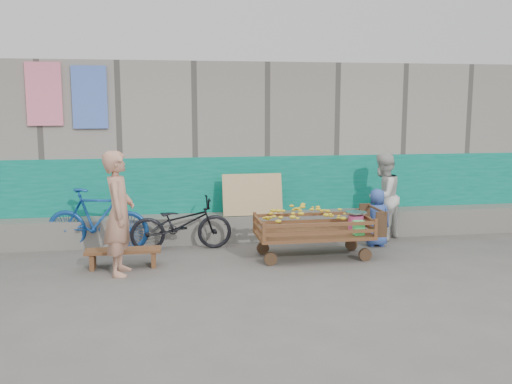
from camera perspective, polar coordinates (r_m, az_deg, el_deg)
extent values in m
plane|color=#54524D|center=(7.49, 0.08, -9.01)|extent=(80.00, 80.00, 0.00)
cube|color=gray|center=(11.23, -3.39, 4.72)|extent=(12.00, 3.00, 3.00)
cube|color=#037857|center=(9.82, -2.41, -0.55)|extent=(12.00, 0.03, 1.40)
cube|color=slate|center=(9.68, -2.22, -3.54)|extent=(12.00, 0.50, 0.45)
cube|color=tan|center=(9.49, -0.35, -0.25)|extent=(1.00, 0.19, 0.68)
cube|color=pink|center=(9.77, -20.44, 9.17)|extent=(0.55, 0.03, 1.00)
cube|color=#5277DB|center=(9.66, -16.30, 9.08)|extent=(0.55, 0.03, 1.00)
cube|color=brown|center=(8.61, 5.74, -4.24)|extent=(1.71, 0.85, 0.05)
cylinder|color=#392B18|center=(8.22, 1.46, -6.70)|extent=(0.19, 0.06, 0.19)
cube|color=brown|center=(8.02, 0.79, -4.03)|extent=(0.05, 0.05, 0.27)
cylinder|color=#392B18|center=(8.82, 0.69, -5.63)|extent=(0.19, 0.06, 0.19)
cube|color=brown|center=(8.79, -0.13, -2.89)|extent=(0.05, 0.05, 0.27)
cylinder|color=#392B18|center=(8.60, 10.86, -6.17)|extent=(0.19, 0.06, 0.19)
cube|color=brown|center=(8.46, 11.87, -3.54)|extent=(0.05, 0.05, 0.27)
cylinder|color=#392B18|center=(9.17, 9.51, -5.20)|extent=(0.19, 0.06, 0.19)
cube|color=brown|center=(9.19, 10.08, -2.51)|extent=(0.05, 0.05, 0.27)
cube|color=brown|center=(8.21, 6.48, -4.05)|extent=(1.65, 0.04, 0.05)
cube|color=brown|center=(8.19, 6.49, -3.27)|extent=(1.65, 0.04, 0.05)
cube|color=brown|center=(8.96, 5.09, -2.95)|extent=(1.65, 0.04, 0.05)
cube|color=brown|center=(8.94, 5.10, -2.23)|extent=(1.65, 0.04, 0.05)
cube|color=brown|center=(8.41, 0.31, -3.69)|extent=(0.04, 0.80, 0.05)
cube|color=brown|center=(8.39, 0.31, -2.93)|extent=(0.04, 0.80, 0.05)
cube|color=brown|center=(8.83, 10.93, -3.24)|extent=(0.04, 0.80, 0.05)
cube|color=brown|center=(8.81, 10.95, -2.52)|extent=(0.04, 0.80, 0.05)
cylinder|color=#392B18|center=(8.85, 12.01, -1.69)|extent=(0.04, 0.76, 0.04)
cube|color=#392B18|center=(9.18, 10.80, -2.31)|extent=(0.17, 0.04, 0.38)
cube|color=#392B18|center=(8.54, 12.42, -3.19)|extent=(0.17, 0.04, 0.38)
ellipsoid|color=gold|center=(8.54, 5.15, -2.75)|extent=(1.23, 0.66, 0.42)
cylinder|color=#ED4F9E|center=(8.77, 9.95, -3.11)|extent=(0.23, 0.23, 0.25)
cylinder|color=silver|center=(8.75, 9.97, -2.26)|extent=(0.03, 0.03, 0.06)
cylinder|color=silver|center=(8.74, 9.98, -2.01)|extent=(0.32, 0.32, 0.02)
cube|color=#40F86F|center=(8.52, 10.23, -3.54)|extent=(0.15, 0.11, 0.21)
cube|color=brown|center=(8.31, -13.14, -5.72)|extent=(1.05, 0.32, 0.04)
cube|color=brown|center=(8.38, -16.00, -6.68)|extent=(0.06, 0.29, 0.21)
cube|color=brown|center=(8.32, -10.20, -6.58)|extent=(0.06, 0.29, 0.21)
imported|color=tan|center=(7.86, -13.53, -2.08)|extent=(0.45, 0.64, 1.68)
imported|color=silver|center=(9.86, 12.54, -0.46)|extent=(0.91, 0.89, 1.49)
imported|color=#3654A6|center=(9.45, 11.98, -2.51)|extent=(0.47, 0.32, 0.94)
imported|color=black|center=(9.08, -7.48, -3.18)|extent=(1.62, 0.64, 0.84)
imported|color=#16489B|center=(9.32, -15.58, -2.66)|extent=(1.70, 0.82, 0.99)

